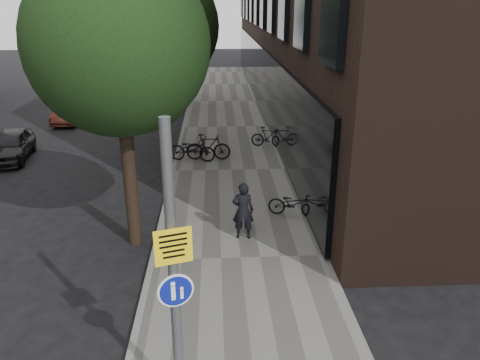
{
  "coord_description": "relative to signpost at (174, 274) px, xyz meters",
  "views": [
    {
      "loc": [
        -0.33,
        -7.12,
        6.28
      ],
      "look_at": [
        0.27,
        3.98,
        2.0
      ],
      "focal_mm": 35.0,
      "sensor_mm": 36.0,
      "label": 1
    }
  ],
  "objects": [
    {
      "name": "street_tree_far",
      "position": [
        -1.54,
        23.3,
        2.59
      ],
      "size": [
        5.0,
        5.0,
        7.8
      ],
      "color": "black",
      "rests_on": "ground"
    },
    {
      "name": "sidewalk",
      "position": [
        1.24,
        11.16,
        -2.46
      ],
      "size": [
        4.5,
        60.0,
        0.12
      ],
      "primitive_type": "cube",
      "color": "slate",
      "rests_on": "ground"
    },
    {
      "name": "signpost",
      "position": [
        0.0,
        0.0,
        0.0
      ],
      "size": [
        0.53,
        0.19,
        4.75
      ],
      "rotation": [
        0.0,
        0.0,
        0.3
      ],
      "color": "#595B5E",
      "rests_on": "sidewalk"
    },
    {
      "name": "parked_bike_curb_far",
      "position": [
        0.35,
        12.42,
        -1.85
      ],
      "size": [
        1.85,
        0.62,
        1.1
      ],
      "primitive_type": "imported",
      "rotation": [
        0.0,
        0.0,
        1.51
      ],
      "color": "black",
      "rests_on": "sidewalk"
    },
    {
      "name": "parked_bike_facade_far",
      "position": [
        2.99,
        14.12,
        -1.95
      ],
      "size": [
        1.57,
        0.84,
        0.91
      ],
      "primitive_type": "imported",
      "rotation": [
        0.0,
        0.0,
        1.28
      ],
      "color": "black",
      "rests_on": "sidewalk"
    },
    {
      "name": "ground",
      "position": [
        0.99,
        1.16,
        -2.52
      ],
      "size": [
        120.0,
        120.0,
        0.0
      ],
      "primitive_type": "plane",
      "color": "black",
      "rests_on": "ground"
    },
    {
      "name": "parked_car_far",
      "position": [
        -7.28,
        28.66,
        -1.99
      ],
      "size": [
        1.63,
        3.73,
        1.07
      ],
      "primitive_type": "imported",
      "rotation": [
        0.0,
        0.0,
        0.04
      ],
      "color": "#1A1D30",
      "rests_on": "ground"
    },
    {
      "name": "parked_car_mid",
      "position": [
        -7.22,
        19.75,
        -1.93
      ],
      "size": [
        1.37,
        3.64,
        1.19
      ],
      "primitive_type": "imported",
      "rotation": [
        0.0,
        0.0,
        -0.03
      ],
      "color": "maroon",
      "rests_on": "ground"
    },
    {
      "name": "parked_bike_facade_near",
      "position": [
        2.97,
        6.88,
        -1.99
      ],
      "size": [
        1.64,
        1.03,
        0.82
      ],
      "primitive_type": "imported",
      "rotation": [
        0.0,
        0.0,
        1.23
      ],
      "color": "black",
      "rests_on": "sidewalk"
    },
    {
      "name": "curb_edge",
      "position": [
        -1.01,
        11.16,
        -2.46
      ],
      "size": [
        0.15,
        60.0,
        0.13
      ],
      "primitive_type": "cube",
      "color": "slate",
      "rests_on": "ground"
    },
    {
      "name": "street_tree_near",
      "position": [
        -1.54,
        5.8,
        2.59
      ],
      "size": [
        4.4,
        4.4,
        7.5
      ],
      "color": "black",
      "rests_on": "ground"
    },
    {
      "name": "pedestrian",
      "position": [
        1.36,
        5.57,
        -1.59
      ],
      "size": [
        0.62,
        0.43,
        1.63
      ],
      "primitive_type": "imported",
      "rotation": [
        0.0,
        0.0,
        3.07
      ],
      "color": "black",
      "rests_on": "sidewalk"
    },
    {
      "name": "parked_car_near",
      "position": [
        -7.93,
        13.3,
        -1.91
      ],
      "size": [
        1.92,
        3.77,
        1.23
      ],
      "primitive_type": "imported",
      "rotation": [
        0.0,
        0.0,
        0.13
      ],
      "color": "black",
      "rests_on": "ground"
    },
    {
      "name": "street_tree_mid",
      "position": [
        -1.54,
        14.3,
        2.59
      ],
      "size": [
        5.0,
        5.0,
        7.8
      ],
      "color": "black",
      "rests_on": "ground"
    },
    {
      "name": "parked_bike_curb_near",
      "position": [
        -0.31,
        12.32,
        -1.9
      ],
      "size": [
        2.02,
        1.11,
        1.01
      ],
      "primitive_type": "imported",
      "rotation": [
        0.0,
        0.0,
        1.33
      ],
      "color": "black",
      "rests_on": "sidewalk"
    }
  ]
}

